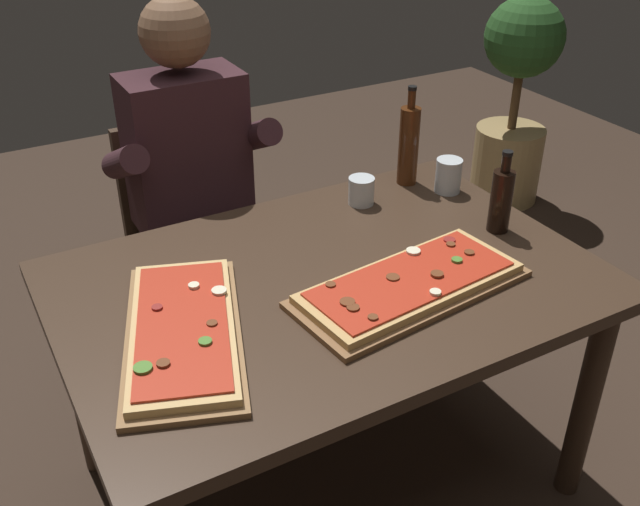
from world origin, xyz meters
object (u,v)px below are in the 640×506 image
(seated_diner, at_px, (194,180))
(tumbler_near_camera, at_px, (448,178))
(dining_table, at_px, (329,307))
(tumbler_far_side, at_px, (361,192))
(pizza_rectangular_left, at_px, (183,330))
(oil_bottle_amber, at_px, (409,144))
(pizza_rectangular_front, at_px, (410,285))
(diner_chair, at_px, (188,232))
(wine_bottle_dark, at_px, (501,199))
(potted_plant_corner, at_px, (516,99))

(seated_diner, bearing_deg, tumbler_near_camera, -34.57)
(dining_table, relative_size, tumbler_far_side, 16.15)
(dining_table, bearing_deg, tumbler_far_side, 47.15)
(pizza_rectangular_left, bearing_deg, tumbler_far_side, 27.68)
(oil_bottle_amber, bearing_deg, pizza_rectangular_front, -124.27)
(dining_table, xyz_separation_m, oil_bottle_amber, (0.51, 0.38, 0.23))
(diner_chair, bearing_deg, tumbler_far_side, -53.14)
(tumbler_near_camera, bearing_deg, dining_table, -156.06)
(pizza_rectangular_left, height_order, seated_diner, seated_diner)
(pizza_rectangular_front, distance_m, diner_chair, 1.08)
(dining_table, bearing_deg, tumbler_near_camera, 23.94)
(tumbler_near_camera, height_order, diner_chair, diner_chair)
(tumbler_far_side, bearing_deg, wine_bottle_dark, -52.83)
(oil_bottle_amber, bearing_deg, seated_diner, 149.76)
(tumbler_near_camera, bearing_deg, tumbler_far_side, 167.79)
(dining_table, xyz_separation_m, potted_plant_corner, (1.80, 1.23, -0.09))
(tumbler_near_camera, relative_size, seated_diner, 0.08)
(tumbler_far_side, xyz_separation_m, diner_chair, (-0.40, 0.53, -0.29))
(dining_table, distance_m, potted_plant_corner, 2.18)
(potted_plant_corner, bearing_deg, dining_table, -145.63)
(wine_bottle_dark, xyz_separation_m, tumbler_near_camera, (0.03, 0.28, -0.05))
(pizza_rectangular_front, bearing_deg, potted_plant_corner, 40.01)
(tumbler_far_side, bearing_deg, dining_table, -132.85)
(pizza_rectangular_front, height_order, tumbler_far_side, tumbler_far_side)
(dining_table, distance_m, diner_chair, 0.88)
(wine_bottle_dark, height_order, potted_plant_corner, potted_plant_corner)
(tumbler_far_side, distance_m, potted_plant_corner, 1.76)
(diner_chair, bearing_deg, oil_bottle_amber, -37.95)
(pizza_rectangular_left, relative_size, wine_bottle_dark, 2.59)
(pizza_rectangular_front, height_order, tumbler_near_camera, tumbler_near_camera)
(pizza_rectangular_front, xyz_separation_m, wine_bottle_dark, (0.41, 0.14, 0.08))
(pizza_rectangular_front, relative_size, wine_bottle_dark, 2.60)
(pizza_rectangular_front, xyz_separation_m, oil_bottle_amber, (0.36, 0.54, 0.11))
(potted_plant_corner, bearing_deg, diner_chair, -168.88)
(pizza_rectangular_front, distance_m, seated_diner, 0.92)
(dining_table, distance_m, seated_diner, 0.75)
(potted_plant_corner, bearing_deg, wine_bottle_dark, -134.85)
(tumbler_far_side, xyz_separation_m, seated_diner, (-0.40, 0.41, -0.04))
(wine_bottle_dark, height_order, tumbler_far_side, wine_bottle_dark)
(potted_plant_corner, bearing_deg, pizza_rectangular_left, -149.96)
(diner_chair, height_order, seated_diner, seated_diner)
(dining_table, distance_m, oil_bottle_amber, 0.68)
(wine_bottle_dark, distance_m, tumbler_far_side, 0.43)
(tumbler_far_side, height_order, seated_diner, seated_diner)
(pizza_rectangular_front, distance_m, wine_bottle_dark, 0.44)
(wine_bottle_dark, xyz_separation_m, oil_bottle_amber, (-0.05, 0.40, 0.03))
(oil_bottle_amber, relative_size, diner_chair, 0.38)
(pizza_rectangular_left, xyz_separation_m, tumbler_far_side, (0.72, 0.38, 0.02))
(pizza_rectangular_left, height_order, tumbler_far_side, tumbler_far_side)
(dining_table, xyz_separation_m, seated_diner, (-0.10, 0.74, 0.10))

